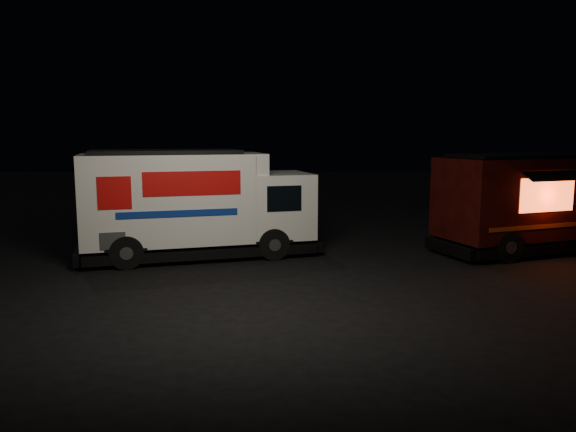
# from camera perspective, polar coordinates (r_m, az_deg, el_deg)

# --- Properties ---
(ground) EXTENTS (80.00, 80.00, 0.00)m
(ground) POSITION_cam_1_polar(r_m,az_deg,el_deg) (14.94, -1.42, -5.88)
(ground) COLOR black
(ground) RESTS_ON ground
(white_truck) EXTENTS (7.46, 4.16, 3.21)m
(white_truck) POSITION_cam_1_polar(r_m,az_deg,el_deg) (16.97, -9.00, 1.25)
(white_truck) COLOR silver
(white_truck) RESTS_ON ground
(red_truck) EXTENTS (7.01, 4.47, 3.06)m
(red_truck) POSITION_cam_1_polar(r_m,az_deg,el_deg) (19.27, 23.84, 1.26)
(red_truck) COLOR #3E0D0B
(red_truck) RESTS_ON ground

